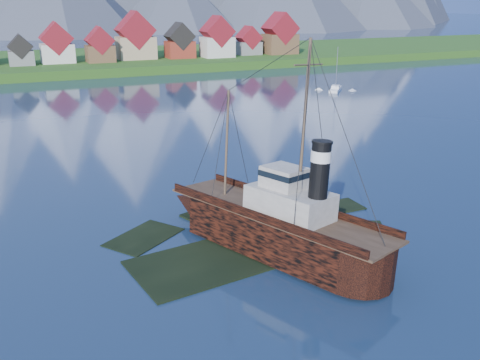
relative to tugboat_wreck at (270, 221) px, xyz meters
name	(u,v)px	position (x,y,z in m)	size (l,w,h in m)	color
ground	(243,245)	(-2.40, 1.37, -2.82)	(1400.00, 1400.00, 0.00)	#172841
shoal	(250,237)	(-0.63, 3.52, -3.17)	(31.71, 21.24, 1.14)	black
shore_bank	(60,66)	(-2.40, 171.37, -2.82)	(600.00, 80.00, 3.20)	#204C15
seawall	(74,79)	(-2.40, 133.37, -2.82)	(600.00, 2.50, 2.00)	#3F3D38
tugboat_wreck	(270,221)	(0.00, 0.00, 0.00)	(6.55, 28.24, 22.38)	black
sailboat_d	(336,90)	(61.38, 80.60, -2.53)	(7.83, 8.37, 12.53)	white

